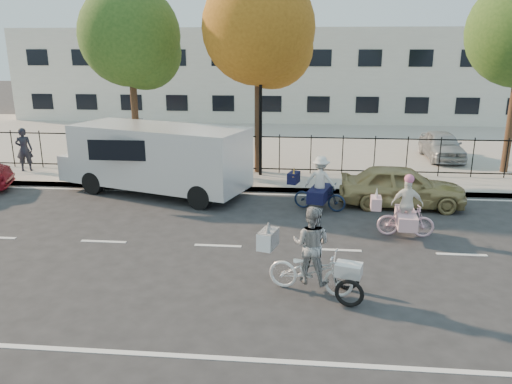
# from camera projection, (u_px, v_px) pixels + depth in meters

# --- Properties ---
(ground) EXTENTS (120.00, 120.00, 0.00)m
(ground) POSITION_uv_depth(u_px,v_px,m) (218.00, 246.00, 12.65)
(ground) COLOR #333334
(road_markings) EXTENTS (60.00, 9.52, 0.01)m
(road_markings) POSITION_uv_depth(u_px,v_px,m) (218.00, 246.00, 12.65)
(road_markings) COLOR silver
(road_markings) RESTS_ON ground
(curb) EXTENTS (60.00, 0.10, 0.15)m
(curb) POSITION_uv_depth(u_px,v_px,m) (242.00, 189.00, 17.46)
(curb) COLOR #A8A399
(curb) RESTS_ON ground
(sidewalk) EXTENTS (60.00, 2.20, 0.15)m
(sidewalk) POSITION_uv_depth(u_px,v_px,m) (245.00, 181.00, 18.46)
(sidewalk) COLOR #A8A399
(sidewalk) RESTS_ON ground
(parking_lot) EXTENTS (60.00, 15.60, 0.15)m
(parking_lot) POSITION_uv_depth(u_px,v_px,m) (264.00, 139.00, 26.97)
(parking_lot) COLOR #A8A399
(parking_lot) RESTS_ON ground
(iron_fence) EXTENTS (58.00, 0.06, 1.50)m
(iron_fence) POSITION_uv_depth(u_px,v_px,m) (248.00, 153.00, 19.28)
(iron_fence) COLOR black
(iron_fence) RESTS_ON sidewalk
(building) EXTENTS (34.00, 10.00, 6.00)m
(building) POSITION_uv_depth(u_px,v_px,m) (275.00, 74.00, 35.70)
(building) COLOR silver
(building) RESTS_ON ground
(lamppost) EXTENTS (0.36, 0.36, 4.33)m
(lamppost) POSITION_uv_depth(u_px,v_px,m) (261.00, 96.00, 18.23)
(lamppost) COLOR black
(lamppost) RESTS_ON sidewalk
(street_sign) EXTENTS (0.85, 0.06, 1.80)m
(street_sign) POSITION_uv_depth(u_px,v_px,m) (199.00, 141.00, 18.92)
(street_sign) COLOR black
(street_sign) RESTS_ON sidewalk
(zebra_trike) EXTENTS (2.16, 1.25, 1.85)m
(zebra_trike) POSITION_uv_depth(u_px,v_px,m) (311.00, 260.00, 10.10)
(zebra_trike) COLOR white
(zebra_trike) RESTS_ON ground
(unicorn_bike) EXTENTS (1.70, 1.19, 1.70)m
(unicorn_bike) POSITION_uv_depth(u_px,v_px,m) (405.00, 214.00, 13.13)
(unicorn_bike) COLOR #FBBFD2
(unicorn_bike) RESTS_ON ground
(bull_bike) EXTENTS (1.88, 1.32, 1.70)m
(bull_bike) POSITION_uv_depth(u_px,v_px,m) (319.00, 188.00, 15.29)
(bull_bike) COLOR #111D39
(bull_bike) RESTS_ON ground
(white_van) EXTENTS (7.02, 3.97, 2.32)m
(white_van) POSITION_uv_depth(u_px,v_px,m) (156.00, 157.00, 16.85)
(white_van) COLOR silver
(white_van) RESTS_ON ground
(gold_sedan) EXTENTS (3.93, 1.74, 1.31)m
(gold_sedan) POSITION_uv_depth(u_px,v_px,m) (402.00, 186.00, 15.63)
(gold_sedan) COLOR tan
(gold_sedan) RESTS_ON ground
(pedestrian) EXTENTS (0.71, 0.57, 1.70)m
(pedestrian) POSITION_uv_depth(u_px,v_px,m) (24.00, 149.00, 19.46)
(pedestrian) COLOR black
(pedestrian) RESTS_ON sidewalk
(lot_car_a) EXTENTS (2.59, 4.76, 1.31)m
(lot_car_a) POSITION_uv_depth(u_px,v_px,m) (120.00, 138.00, 22.99)
(lot_car_a) COLOR #98999F
(lot_car_a) RESTS_ON parking_lot
(lot_car_c) EXTENTS (1.96, 4.38, 1.40)m
(lot_car_c) POSITION_uv_depth(u_px,v_px,m) (142.00, 138.00, 22.81)
(lot_car_c) COLOR #4F5257
(lot_car_c) RESTS_ON parking_lot
(lot_car_d) EXTENTS (1.43, 3.53, 1.20)m
(lot_car_d) POSITION_uv_depth(u_px,v_px,m) (442.00, 145.00, 21.61)
(lot_car_d) COLOR #A2A6AA
(lot_car_d) RESTS_ON parking_lot
(tree_west) EXTENTS (3.96, 3.96, 7.26)m
(tree_west) POSITION_uv_depth(u_px,v_px,m) (134.00, 41.00, 19.53)
(tree_west) COLOR #442D1D
(tree_west) RESTS_ON ground
(tree_mid) EXTENTS (4.13, 4.13, 7.58)m
(tree_mid) POSITION_uv_depth(u_px,v_px,m) (262.00, 34.00, 18.15)
(tree_mid) COLOR #442D1D
(tree_mid) RESTS_ON ground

